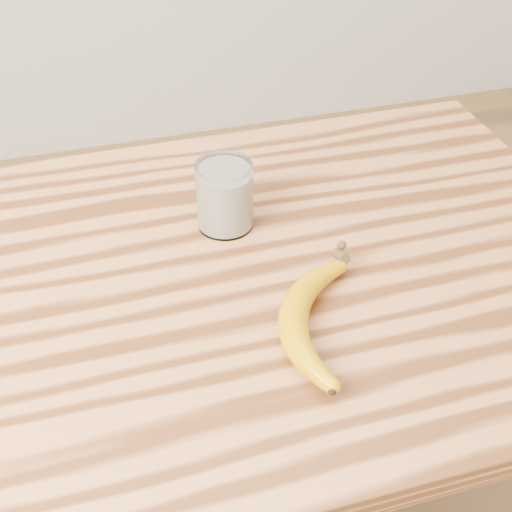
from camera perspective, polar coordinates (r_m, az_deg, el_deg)
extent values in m
cube|color=#B5723E|center=(1.06, -2.65, -2.27)|extent=(1.20, 0.80, 0.04)
cylinder|color=brown|center=(1.75, 12.34, -2.90)|extent=(0.06, 0.06, 0.86)
cylinder|color=white|center=(1.11, -2.52, 4.83)|extent=(0.09, 0.09, 0.11)
torus|color=white|center=(1.08, -2.60, 7.21)|extent=(0.09, 0.09, 0.00)
cylinder|color=white|center=(1.11, -2.51, 4.55)|extent=(0.08, 0.08, 0.09)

